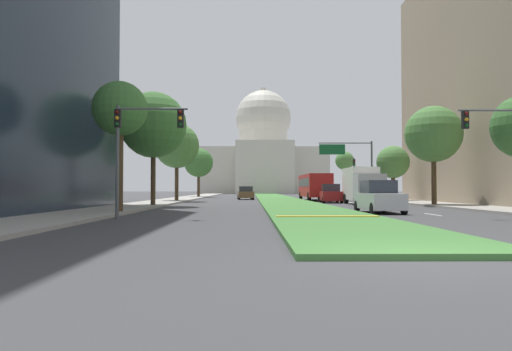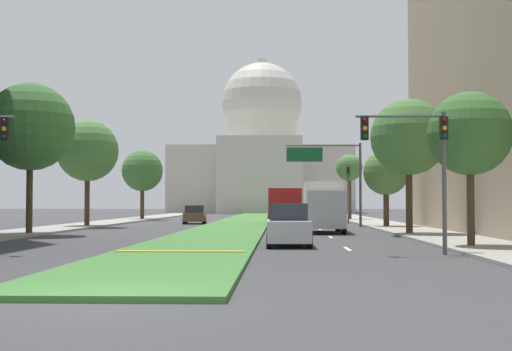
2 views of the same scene
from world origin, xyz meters
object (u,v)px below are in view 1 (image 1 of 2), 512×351
at_px(overhead_guide_sign, 351,158).
at_px(box_truck_delivery, 363,185).
at_px(capitol_building, 263,156).
at_px(traffic_light_near_right, 509,137).
at_px(street_tree_left_near, 120,110).
at_px(street_tree_right_mid, 433,134).
at_px(street_tree_right_far, 393,162).
at_px(street_tree_left_distant, 199,163).
at_px(traffic_light_near_left, 136,136).
at_px(sedan_distant, 246,193).
at_px(street_tree_right_distant, 345,161).
at_px(traffic_light_far_right, 354,173).
at_px(sedan_midblock, 331,194).
at_px(street_tree_left_far, 177,146).
at_px(street_tree_left_mid, 153,125).
at_px(sedan_lead_stopped, 379,198).
at_px(city_bus, 314,185).

relative_size(overhead_guide_sign, box_truck_delivery, 1.02).
bearing_deg(capitol_building, traffic_light_near_right, -85.31).
distance_m(street_tree_left_near, street_tree_right_mid, 23.99).
bearing_deg(street_tree_right_far, capitol_building, 98.20).
bearing_deg(street_tree_left_near, street_tree_left_distant, 91.02).
relative_size(traffic_light_near_left, street_tree_left_near, 0.72).
height_order(street_tree_left_distant, sedan_distant, street_tree_left_distant).
xyz_separation_m(overhead_guide_sign, street_tree_right_distant, (3.32, 20.22, 0.81)).
distance_m(traffic_light_near_right, overhead_guide_sign, 28.81).
height_order(street_tree_left_near, sedan_distant, street_tree_left_near).
xyz_separation_m(traffic_light_far_right, overhead_guide_sign, (-2.00, -7.76, 1.35)).
bearing_deg(box_truck_delivery, sedan_midblock, 113.64).
xyz_separation_m(capitol_building, sedan_midblock, (4.24, -82.45, -9.30)).
bearing_deg(street_tree_left_far, street_tree_left_distant, 90.59).
xyz_separation_m(traffic_light_near_right, street_tree_left_near, (-19.22, 3.83, 1.86)).
bearing_deg(street_tree_right_far, street_tree_left_far, 178.95).
bearing_deg(street_tree_left_distant, sedan_midblock, -59.43).
relative_size(capitol_building, sedan_midblock, 7.75).
relative_size(street_tree_right_far, street_tree_right_distant, 0.83).
bearing_deg(street_tree_right_mid, street_tree_right_far, 87.66).
relative_size(street_tree_left_mid, street_tree_left_distant, 1.17).
xyz_separation_m(capitol_building, sedan_lead_stopped, (3.88, -100.65, -9.29)).
relative_size(traffic_light_far_right, street_tree_right_mid, 0.66).
relative_size(traffic_light_near_left, street_tree_left_distant, 0.69).
bearing_deg(sedan_lead_stopped, city_bus, 90.00).
distance_m(sedan_lead_stopped, sedan_distant, 32.39).
xyz_separation_m(street_tree_left_mid, street_tree_right_far, (22.23, 12.60, -2.14)).
bearing_deg(street_tree_right_far, street_tree_right_mid, -92.34).
distance_m(overhead_guide_sign, city_bus, 5.55).
distance_m(street_tree_left_distant, box_truck_delivery, 35.81).
relative_size(traffic_light_far_right, street_tree_left_mid, 0.59).
bearing_deg(street_tree_right_distant, street_tree_left_far, -135.07).
xyz_separation_m(capitol_building, street_tree_right_distant, (10.82, -56.54, -4.68)).
bearing_deg(traffic_light_near_right, street_tree_right_mid, 81.39).
relative_size(street_tree_left_far, sedan_lead_stopped, 1.84).
xyz_separation_m(street_tree_left_distant, sedan_distant, (7.31, -13.21, -4.50)).
height_order(traffic_light_far_right, street_tree_left_mid, street_tree_left_mid).
xyz_separation_m(street_tree_left_near, street_tree_left_mid, (-0.31, 10.24, 0.57)).
relative_size(overhead_guide_sign, street_tree_left_mid, 0.74).
distance_m(overhead_guide_sign, street_tree_left_distant, 28.03).
distance_m(overhead_guide_sign, sedan_lead_stopped, 24.47).
relative_size(street_tree_left_distant, sedan_midblock, 1.78).
bearing_deg(street_tree_left_distant, sedan_distant, -61.05).
xyz_separation_m(overhead_guide_sign, street_tree_left_near, (-18.06, -24.95, 0.99)).
bearing_deg(sedan_distant, street_tree_right_mid, -55.44).
relative_size(traffic_light_near_left, street_tree_right_mid, 0.66).
height_order(street_tree_left_distant, sedan_lead_stopped, street_tree_left_distant).
xyz_separation_m(street_tree_left_mid, sedan_distant, (6.80, 22.21, -5.46)).
bearing_deg(street_tree_left_near, street_tree_right_mid, 26.71).
bearing_deg(street_tree_left_far, sedan_midblock, -14.63).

